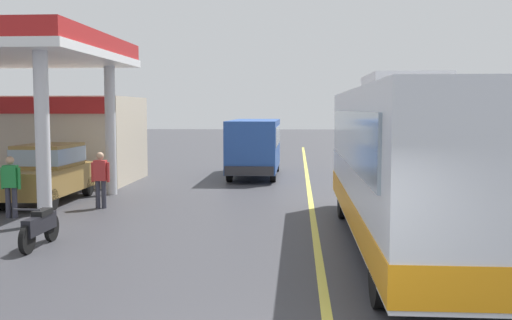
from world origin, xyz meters
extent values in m
plane|color=#38383D|center=(0.00, 20.00, 0.00)|extent=(120.00, 120.00, 0.00)
cube|color=#D8CC4C|center=(0.00, 15.00, 0.00)|extent=(0.16, 50.00, 0.01)
cube|color=silver|center=(1.93, 7.28, 1.88)|extent=(2.50, 11.00, 2.90)
cube|color=orange|center=(1.93, 7.28, 0.77)|extent=(2.54, 11.04, 0.56)
cube|color=#8C9EAD|center=(1.93, 1.84, 2.42)|extent=(2.30, 0.10, 1.40)
cube|color=#8C9EAD|center=(0.66, 7.28, 2.33)|extent=(0.06, 9.35, 1.10)
cube|color=#8C9EAD|center=(3.20, 7.28, 2.33)|extent=(0.06, 9.35, 1.10)
cube|color=white|center=(1.93, 1.85, 3.12)|extent=(1.75, 0.08, 0.32)
cube|color=#B2B2B7|center=(1.93, 8.28, 3.51)|extent=(1.60, 2.80, 0.36)
cylinder|color=black|center=(0.83, 3.38, 0.50)|extent=(0.30, 1.00, 1.00)
cylinder|color=black|center=(0.83, 10.58, 0.50)|extent=(0.30, 1.00, 1.00)
cylinder|color=black|center=(3.03, 10.58, 0.50)|extent=(0.30, 1.00, 1.00)
cylinder|color=silver|center=(-6.77, 9.07, 2.30)|extent=(0.36, 0.36, 4.60)
cylinder|color=silver|center=(-6.77, 14.47, 2.30)|extent=(0.36, 0.36, 4.60)
cube|color=beige|center=(-10.47, 17.97, 1.70)|extent=(7.00, 4.40, 3.40)
cube|color=#B21E1E|center=(-10.47, 15.73, 3.05)|extent=(6.30, 0.10, 0.60)
cube|color=olive|center=(-8.23, 12.61, 0.72)|extent=(1.70, 4.20, 0.80)
cube|color=olive|center=(-8.23, 12.81, 1.47)|extent=(1.50, 2.31, 0.70)
cube|color=#8C9EAD|center=(-8.23, 12.81, 1.47)|extent=(1.53, 2.35, 0.49)
cylinder|color=black|center=(-8.98, 11.11, 0.32)|extent=(0.20, 0.64, 0.64)
cylinder|color=black|center=(-7.48, 11.11, 0.32)|extent=(0.20, 0.64, 0.64)
cylinder|color=black|center=(-8.98, 14.11, 0.32)|extent=(0.20, 0.64, 0.64)
cylinder|color=black|center=(-7.48, 14.11, 0.32)|extent=(0.20, 0.64, 0.64)
cube|color=#264C9E|center=(-2.28, 20.36, 1.39)|extent=(2.00, 6.00, 2.10)
cube|color=#8C9EAD|center=(-2.28, 20.36, 1.79)|extent=(2.04, 5.10, 0.80)
cube|color=#2D2D33|center=(-2.28, 17.31, 0.54)|extent=(1.90, 0.16, 0.36)
cylinder|color=black|center=(-3.16, 18.36, 0.38)|extent=(0.22, 0.76, 0.76)
cylinder|color=black|center=(-1.40, 18.36, 0.38)|extent=(0.22, 0.76, 0.76)
cylinder|color=black|center=(-3.16, 22.36, 0.38)|extent=(0.22, 0.76, 0.76)
cylinder|color=black|center=(-1.40, 22.36, 0.38)|extent=(0.22, 0.76, 0.76)
cylinder|color=black|center=(-5.85, 6.12, 0.30)|extent=(0.10, 0.60, 0.60)
cylinder|color=black|center=(-5.85, 7.32, 0.30)|extent=(0.10, 0.60, 0.60)
cube|color=black|center=(-5.85, 6.72, 0.50)|extent=(0.20, 1.30, 0.36)
cube|color=black|center=(-5.85, 6.87, 0.72)|extent=(0.24, 0.60, 0.12)
cylinder|color=#2D2D33|center=(-5.85, 6.17, 0.90)|extent=(0.55, 0.04, 0.04)
cylinder|color=#33333F|center=(-6.29, 11.67, 0.41)|extent=(0.14, 0.14, 0.82)
cylinder|color=#33333F|center=(-6.11, 11.67, 0.41)|extent=(0.14, 0.14, 0.82)
cube|color=#BF3333|center=(-6.20, 11.67, 1.12)|extent=(0.36, 0.22, 0.60)
sphere|color=tan|center=(-6.20, 11.67, 1.55)|extent=(0.22, 0.22, 0.22)
cylinder|color=#BF3333|center=(-6.43, 11.67, 1.07)|extent=(0.09, 0.09, 0.58)
cylinder|color=#BF3333|center=(-5.97, 11.67, 1.07)|extent=(0.09, 0.09, 0.58)
cylinder|color=#33333F|center=(-8.18, 9.99, 0.41)|extent=(0.14, 0.14, 0.82)
cylinder|color=#33333F|center=(-8.00, 9.99, 0.41)|extent=(0.14, 0.14, 0.82)
cube|color=#268C3F|center=(-8.09, 9.99, 1.12)|extent=(0.36, 0.22, 0.60)
sphere|color=tan|center=(-8.09, 9.99, 1.55)|extent=(0.22, 0.22, 0.22)
cylinder|color=#268C3F|center=(-8.32, 9.99, 1.07)|extent=(0.09, 0.09, 0.58)
cylinder|color=#268C3F|center=(-7.86, 9.99, 1.07)|extent=(0.09, 0.09, 0.58)
camera|label=1|loc=(-0.43, -5.30, 2.92)|focal=41.69mm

